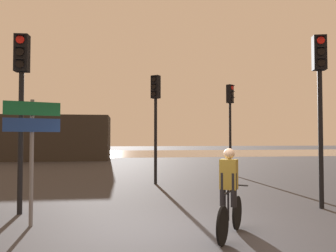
{
  "coord_description": "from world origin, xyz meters",
  "views": [
    {
      "loc": [
        -0.91,
        -5.99,
        1.82
      ],
      "look_at": [
        0.5,
        5.0,
        2.2
      ],
      "focal_mm": 35.0,
      "sensor_mm": 36.0,
      "label": 1
    }
  ],
  "objects": [
    {
      "name": "traffic_light_near_right",
      "position": [
        4.06,
        1.86,
        3.1
      ],
      "size": [
        0.37,
        0.39,
        4.46
      ],
      "rotation": [
        0.0,
        0.0,
        2.89
      ],
      "color": "black",
      "rests_on": "ground"
    },
    {
      "name": "ground_plane",
      "position": [
        0.0,
        0.0,
        0.0
      ],
      "size": [
        120.0,
        120.0,
        0.0
      ],
      "primitive_type": "plane",
      "color": "#333338"
    },
    {
      "name": "cyclist",
      "position": [
        0.96,
        -0.2,
        0.82
      ],
      "size": [
        0.95,
        1.47,
        1.62
      ],
      "rotation": [
        0.0,
        0.0,
        -0.57
      ],
      "color": "black",
      "rests_on": "ground"
    },
    {
      "name": "traffic_light_near_left",
      "position": [
        -3.41,
        2.19,
        2.99
      ],
      "size": [
        0.33,
        0.35,
        4.29
      ],
      "rotation": [
        0.0,
        0.0,
        3.1
      ],
      "color": "black",
      "rests_on": "ground"
    },
    {
      "name": "traffic_light_far_right",
      "position": [
        4.14,
        9.45,
        3.06
      ],
      "size": [
        0.41,
        0.42,
        4.39
      ],
      "rotation": [
        0.0,
        0.0,
        3.83
      ],
      "color": "black",
      "rests_on": "ground"
    },
    {
      "name": "direction_sign_post",
      "position": [
        -2.83,
        1.05,
        1.79
      ],
      "size": [
        1.04,
        0.41,
        2.6
      ],
      "rotation": [
        0.0,
        0.0,
        3.5
      ],
      "color": "slate",
      "rests_on": "ground"
    },
    {
      "name": "distant_building",
      "position": [
        -7.03,
        21.26,
        1.76
      ],
      "size": [
        9.51,
        4.0,
        3.53
      ],
      "primitive_type": "cube",
      "color": "#2D2823",
      "rests_on": "ground"
    },
    {
      "name": "traffic_light_center",
      "position": [
        0.23,
        6.76,
        2.96
      ],
      "size": [
        0.41,
        0.42,
        4.25
      ],
      "rotation": [
        0.0,
        0.0,
        2.47
      ],
      "color": "black",
      "rests_on": "ground"
    },
    {
      "name": "water_strip",
      "position": [
        0.0,
        31.26,
        0.0
      ],
      "size": [
        80.0,
        16.0,
        0.01
      ],
      "primitive_type": "cube",
      "color": "gray",
      "rests_on": "ground"
    }
  ]
}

